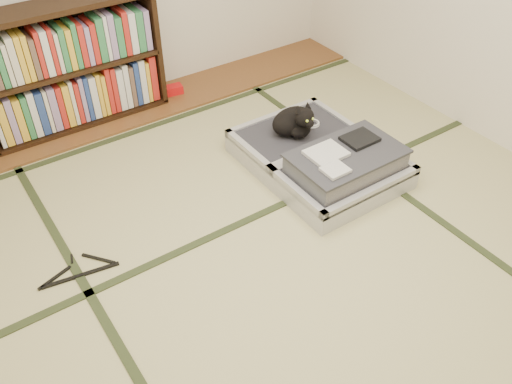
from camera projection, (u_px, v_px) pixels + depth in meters
floor at (283, 261)px, 3.08m from camera, size 4.50×4.50×0.00m
wood_strip at (135, 109)px, 4.34m from camera, size 4.00×0.50×0.02m
red_item at (173, 90)px, 4.49m from camera, size 0.16×0.11×0.07m
room_shell at (295, 8)px, 2.15m from camera, size 4.50×4.50×4.50m
tatami_borders at (236, 213)px, 3.39m from camera, size 4.00×4.50×0.01m
bookcase at (69, 69)px, 3.92m from camera, size 1.35×0.31×0.92m
suitcase at (323, 159)px, 3.65m from camera, size 0.81×1.08×0.32m
cat at (295, 121)px, 3.73m from camera, size 0.36×0.36×0.29m
cable_coil at (312, 124)px, 3.88m from camera, size 0.11×0.11×0.03m
hanger at (79, 271)px, 3.01m from camera, size 0.44×0.23×0.01m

